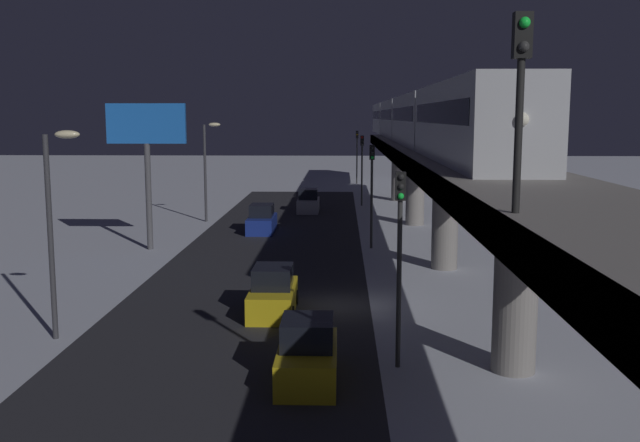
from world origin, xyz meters
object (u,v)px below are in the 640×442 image
(commercial_billboard, at_px, (147,138))
(traffic_light_far, at_px, (362,160))
(traffic_light_near, at_px, (400,241))
(sedan_yellow_2, at_px, (307,355))
(rail_signal, at_px, (521,78))
(traffic_light_distant, at_px, (357,149))
(sedan_blue, at_px, (262,221))
(sedan_silver, at_px, (308,203))
(traffic_light_mid, at_px, (372,181))
(subway_train, at_px, (410,118))
(sedan_yellow, at_px, (273,294))

(commercial_billboard, bearing_deg, traffic_light_far, -121.40)
(commercial_billboard, bearing_deg, traffic_light_near, 123.32)
(sedan_yellow_2, bearing_deg, rail_signal, -55.84)
(traffic_light_distant, bearing_deg, sedan_blue, 78.52)
(sedan_blue, distance_m, sedan_yellow_2, 29.38)
(sedan_silver, xyz_separation_m, sedan_blue, (2.80, 10.98, -0.00))
(traffic_light_mid, bearing_deg, traffic_light_far, -90.00)
(sedan_silver, bearing_deg, sedan_yellow_2, -87.42)
(subway_train, bearing_deg, commercial_billboard, 42.71)
(subway_train, xyz_separation_m, traffic_light_distant, (3.69, -27.91, -3.76))
(sedan_blue, relative_size, traffic_light_near, 0.69)
(sedan_silver, xyz_separation_m, traffic_light_far, (-4.70, -4.39, 3.40))
(traffic_light_mid, bearing_deg, sedan_blue, -39.50)
(sedan_yellow_2, bearing_deg, traffic_light_far, 86.26)
(traffic_light_mid, distance_m, traffic_light_far, 21.56)
(sedan_yellow, xyz_separation_m, sedan_blue, (2.80, -21.26, 0.01))
(rail_signal, xyz_separation_m, traffic_light_mid, (1.70, -29.61, -4.70))
(traffic_light_near, relative_size, commercial_billboard, 0.72)
(rail_signal, xyz_separation_m, traffic_light_near, (1.70, -8.05, -4.70))
(sedan_yellow_2, xyz_separation_m, traffic_light_distant, (-2.90, -65.95, 3.40))
(subway_train, relative_size, traffic_light_far, 11.57)
(traffic_light_mid, distance_m, traffic_light_distant, 43.12)
(rail_signal, height_order, traffic_light_mid, rail_signal)
(subway_train, xyz_separation_m, traffic_light_mid, (3.69, 15.20, -3.76))
(sedan_yellow, height_order, traffic_light_far, traffic_light_far)
(sedan_silver, relative_size, commercial_billboard, 0.46)
(rail_signal, xyz_separation_m, sedan_yellow_2, (4.60, -6.77, -8.10))
(sedan_yellow, xyz_separation_m, commercial_billboard, (8.95, -14.28, 6.04))
(sedan_blue, height_order, commercial_billboard, commercial_billboard)
(subway_train, bearing_deg, sedan_yellow, 74.52)
(traffic_light_near, relative_size, traffic_light_distant, 1.00)
(sedan_yellow_2, xyz_separation_m, traffic_light_near, (-2.90, -1.28, 3.40))
(subway_train, distance_m, sedan_blue, 16.05)
(sedan_yellow, relative_size, sedan_yellow_2, 1.08)
(sedan_yellow, relative_size, traffic_light_distant, 0.67)
(sedan_yellow, distance_m, traffic_light_far, 37.10)
(rail_signal, relative_size, traffic_light_far, 0.62)
(sedan_yellow, relative_size, traffic_light_far, 0.67)
(sedan_yellow, relative_size, sedan_silver, 1.05)
(subway_train, height_order, sedan_silver, subway_train)
(sedan_yellow, distance_m, traffic_light_near, 8.70)
(rail_signal, xyz_separation_m, sedan_yellow, (6.40, -14.53, -8.12))
(subway_train, distance_m, traffic_light_near, 37.14)
(sedan_yellow_2, bearing_deg, traffic_light_mid, 82.76)
(subway_train, bearing_deg, traffic_light_distant, -82.48)
(rail_signal, xyz_separation_m, sedan_silver, (6.40, -46.77, -8.10))
(sedan_blue, xyz_separation_m, traffic_light_near, (-7.50, 27.74, 3.40))
(sedan_yellow, distance_m, traffic_light_distant, 58.49)
(traffic_light_mid, bearing_deg, sedan_yellow, 72.69)
(rail_signal, distance_m, commercial_billboard, 32.71)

